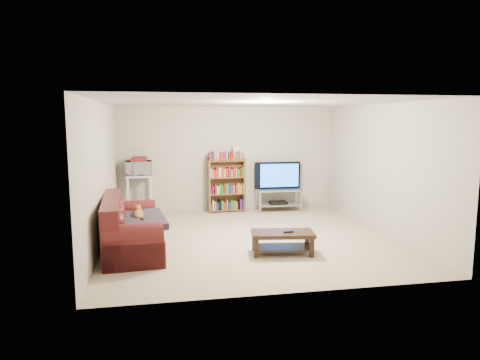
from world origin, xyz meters
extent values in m
plane|color=#C7B494|center=(0.00, 0.00, 0.00)|extent=(5.00, 5.00, 0.00)
plane|color=white|center=(0.00, 0.00, 2.40)|extent=(5.00, 5.00, 0.00)
plane|color=beige|center=(0.00, 2.50, 1.20)|extent=(5.00, 0.00, 5.00)
plane|color=beige|center=(0.00, -2.50, 1.20)|extent=(5.00, 0.00, 5.00)
plane|color=beige|center=(-2.50, 0.00, 1.20)|extent=(0.00, 5.00, 5.00)
plane|color=beige|center=(2.50, 0.00, 1.20)|extent=(0.00, 5.00, 5.00)
cube|color=#4E1415|center=(-2.01, -0.37, 0.19)|extent=(1.04, 2.10, 0.39)
cube|color=#4E1415|center=(-2.32, -0.39, 0.45)|extent=(0.42, 2.06, 0.85)
cube|color=#4E1415|center=(-1.94, -1.27, 0.25)|extent=(0.85, 0.30, 0.51)
cube|color=#4E1415|center=(-2.08, 0.53, 0.25)|extent=(0.85, 0.30, 0.51)
cube|color=#2E2832|center=(-1.90, -0.50, 0.52)|extent=(0.94, 1.14, 0.18)
cube|color=black|center=(0.33, -0.98, 0.33)|extent=(1.04, 0.62, 0.06)
cube|color=black|center=(0.33, -0.98, 0.10)|extent=(0.93, 0.56, 0.03)
cube|color=black|center=(-0.13, -1.10, 0.15)|extent=(0.08, 0.08, 0.30)
cube|color=black|center=(0.73, -1.22, 0.15)|extent=(0.08, 0.08, 0.30)
cube|color=black|center=(-0.07, -0.74, 0.15)|extent=(0.08, 0.08, 0.30)
cube|color=black|center=(0.78, -0.85, 0.15)|extent=(0.08, 0.08, 0.30)
cube|color=black|center=(0.41, -1.03, 0.37)|extent=(0.16, 0.05, 0.02)
cube|color=#999EA3|center=(1.13, 2.16, 0.49)|extent=(1.02, 0.48, 0.03)
cube|color=#999EA3|center=(1.13, 2.16, 0.15)|extent=(0.97, 0.45, 0.02)
cube|color=gray|center=(0.65, 1.98, 0.25)|extent=(0.05, 0.05, 0.51)
cube|color=gray|center=(1.60, 1.96, 0.25)|extent=(0.05, 0.05, 0.51)
cube|color=gray|center=(0.66, 2.37, 0.25)|extent=(0.05, 0.05, 0.51)
cube|color=gray|center=(1.61, 2.35, 0.25)|extent=(0.05, 0.05, 0.51)
imported|color=black|center=(1.13, 2.16, 0.82)|extent=(1.09, 0.17, 0.63)
cube|color=black|center=(1.13, 2.16, 0.19)|extent=(0.41, 0.29, 0.06)
cube|color=brown|center=(-0.48, 2.27, 0.62)|extent=(0.06, 0.27, 1.24)
cube|color=brown|center=(0.34, 2.33, 0.62)|extent=(0.06, 0.27, 1.24)
cube|color=brown|center=(-0.07, 2.30, 1.22)|extent=(0.87, 0.32, 0.03)
cube|color=maroon|center=(-0.26, 2.29, 1.27)|extent=(0.26, 0.21, 0.07)
cube|color=silver|center=(-2.01, 2.20, 0.89)|extent=(0.59, 0.45, 0.04)
cube|color=silver|center=(-2.01, 2.20, 0.30)|extent=(0.53, 0.40, 0.03)
cube|color=silver|center=(-2.24, 2.02, 0.43)|extent=(0.05, 0.05, 0.87)
cube|color=silver|center=(-1.76, 2.05, 0.43)|extent=(0.05, 0.05, 0.87)
cube|color=silver|center=(-2.26, 2.35, 0.43)|extent=(0.05, 0.05, 0.87)
cube|color=silver|center=(-1.78, 2.38, 0.43)|extent=(0.05, 0.05, 0.87)
imported|color=silver|center=(-2.01, 2.20, 1.06)|extent=(0.58, 0.41, 0.31)
cube|color=maroon|center=(-2.01, 2.20, 1.24)|extent=(0.35, 0.31, 0.05)
camera|label=1|loc=(-1.52, -7.29, 2.10)|focal=32.00mm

